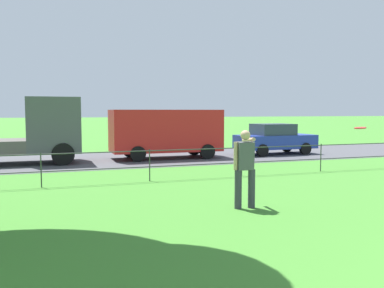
# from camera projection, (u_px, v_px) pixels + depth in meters

# --- Properties ---
(street_strip) EXTENTS (80.00, 6.99, 0.01)m
(street_strip) POSITION_uv_depth(u_px,v_px,m) (182.00, 156.00, 20.13)
(street_strip) COLOR #4C4C51
(street_strip) RESTS_ON ground
(park_fence) EXTENTS (31.79, 0.04, 1.00)m
(park_fence) POSITION_uv_depth(u_px,v_px,m) (242.00, 156.00, 14.06)
(park_fence) COLOR #333833
(park_fence) RESTS_ON ground
(person_thrower) EXTENTS (0.57, 0.75, 1.75)m
(person_thrower) POSITION_uv_depth(u_px,v_px,m) (245.00, 166.00, 9.35)
(person_thrower) COLOR #383842
(person_thrower) RESTS_ON ground
(frisbee) EXTENTS (0.31, 0.31, 0.05)m
(frisbee) POSITION_uv_depth(u_px,v_px,m) (360.00, 128.00, 9.82)
(frisbee) COLOR red
(flatbed_truck_center) EXTENTS (7.31, 2.45, 2.75)m
(flatbed_truck_center) POSITION_uv_depth(u_px,v_px,m) (16.00, 135.00, 17.17)
(flatbed_truck_center) COLOR #4C4C51
(flatbed_truck_center) RESTS_ON ground
(panel_van_far_right) EXTENTS (5.03, 2.16, 2.24)m
(panel_van_far_right) POSITION_uv_depth(u_px,v_px,m) (166.00, 131.00, 19.29)
(panel_van_far_right) COLOR red
(panel_van_far_right) RESTS_ON ground
(car_blue_left) EXTENTS (4.05, 1.91, 1.54)m
(car_blue_left) POSITION_uv_depth(u_px,v_px,m) (275.00, 139.00, 21.19)
(car_blue_left) COLOR #233899
(car_blue_left) RESTS_ON ground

